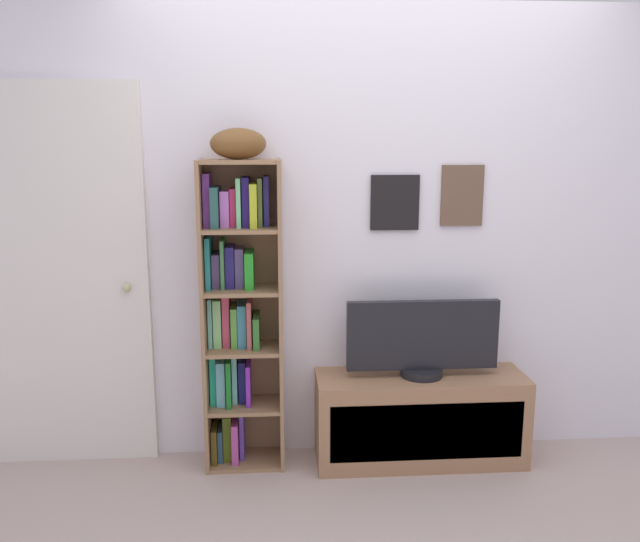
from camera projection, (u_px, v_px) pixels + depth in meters
name	position (u px, v px, depth m)	size (l,w,h in m)	color
back_wall	(365.00, 237.00, 3.43)	(4.80, 0.08, 2.37)	silver
bookshelf	(237.00, 313.00, 3.32)	(0.40, 0.26, 1.59)	#8F6A4A
football	(239.00, 144.00, 3.13)	(0.29, 0.15, 0.15)	brown
tv_stand	(420.00, 418.00, 3.43)	(1.10, 0.35, 0.47)	#976B4C
television	(423.00, 339.00, 3.35)	(0.79, 0.22, 0.40)	black
door	(60.00, 280.00, 3.30)	(0.89, 0.09, 1.97)	silver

